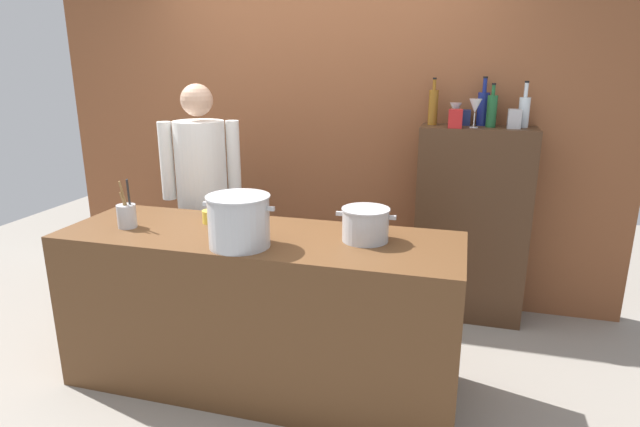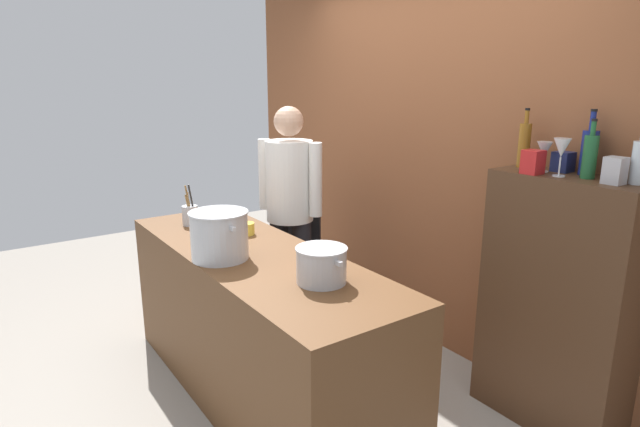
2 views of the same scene
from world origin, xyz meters
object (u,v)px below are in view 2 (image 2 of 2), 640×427
at_px(stockpot_large, 219,235).
at_px(spice_tin_silver, 615,171).
at_px(wine_bottle_amber, 524,144).
at_px(wine_glass_short, 544,150).
at_px(wine_bottle_clear, 640,161).
at_px(spice_tin_navy, 563,162).
at_px(stockpot_small, 321,265).
at_px(wine_bottle_cobalt, 589,151).
at_px(chef, 290,203).
at_px(wine_bottle_green, 590,156).
at_px(utensil_crock, 190,215).
at_px(spice_tin_red, 533,162).
at_px(butter_jar, 247,229).
at_px(wine_glass_wide, 562,149).

height_order(stockpot_large, spice_tin_silver, spice_tin_silver).
height_order(wine_bottle_amber, wine_glass_short, wine_bottle_amber).
xyz_separation_m(wine_bottle_clear, spice_tin_silver, (-0.06, -0.08, -0.05)).
bearing_deg(stockpot_large, wine_bottle_amber, 59.95).
bearing_deg(spice_tin_navy, stockpot_small, -110.01).
bearing_deg(wine_bottle_cobalt, stockpot_small, -114.72).
xyz_separation_m(stockpot_large, wine_bottle_cobalt, (1.15, 1.48, 0.47)).
bearing_deg(chef, wine_bottle_green, 171.47).
bearing_deg(stockpot_small, utensil_crock, -174.22).
relative_size(spice_tin_silver, spice_tin_red, 1.03).
bearing_deg(wine_bottle_cobalt, chef, -160.92).
xyz_separation_m(butter_jar, wine_bottle_amber, (1.15, 1.10, 0.56)).
bearing_deg(wine_glass_short, spice_tin_red, -86.31).
xyz_separation_m(butter_jar, spice_tin_navy, (1.36, 1.14, 0.49)).
bearing_deg(stockpot_small, stockpot_large, -156.80).
bearing_deg(wine_bottle_amber, butter_jar, -136.17).
xyz_separation_m(wine_glass_short, spice_tin_red, (0.01, -0.10, -0.05)).
height_order(utensil_crock, spice_tin_navy, spice_tin_navy).
bearing_deg(wine_glass_wide, stockpot_large, -129.76).
bearing_deg(wine_bottle_amber, wine_bottle_cobalt, 8.59).
distance_m(stockpot_small, spice_tin_red, 1.19).
bearing_deg(wine_bottle_clear, chef, -164.27).
xyz_separation_m(wine_bottle_cobalt, wine_bottle_clear, (0.26, -0.04, -0.01)).
bearing_deg(wine_bottle_cobalt, stockpot_large, -128.01).
xyz_separation_m(butter_jar, wine_bottle_green, (1.53, 1.06, 0.55)).
distance_m(chef, wine_bottle_clear, 2.21).
height_order(utensil_crock, butter_jar, utensil_crock).
xyz_separation_m(wine_bottle_green, spice_tin_red, (-0.23, -0.11, -0.05)).
height_order(utensil_crock, wine_bottle_green, wine_bottle_green).
bearing_deg(wine_bottle_green, stockpot_small, -118.53).
xyz_separation_m(chef, utensil_crock, (-0.08, -0.73, 0.01)).
xyz_separation_m(wine_glass_wide, spice_tin_silver, (0.25, 0.03, -0.07)).
xyz_separation_m(wine_bottle_cobalt, spice_tin_navy, (-0.12, -0.01, -0.07)).
xyz_separation_m(butter_jar, wine_glass_wide, (1.42, 1.00, 0.58)).
xyz_separation_m(chef, wine_glass_short, (1.63, 0.53, 0.52)).
bearing_deg(chef, spice_tin_red, 170.04).
height_order(chef, stockpot_large, chef).
distance_m(utensil_crock, wine_bottle_cobalt, 2.38).
bearing_deg(stockpot_large, wine_glass_short, 54.72).
relative_size(wine_bottle_cobalt, wine_glass_wide, 1.73).
height_order(wine_bottle_clear, wine_glass_wide, wine_bottle_clear).
relative_size(wine_bottle_cobalt, spice_tin_red, 2.68).
relative_size(stockpot_small, wine_bottle_green, 1.10).
bearing_deg(spice_tin_navy, wine_bottle_clear, -5.02).
xyz_separation_m(stockpot_small, wine_bottle_amber, (0.23, 1.17, 0.51)).
bearing_deg(wine_bottle_amber, spice_tin_silver, -8.36).
bearing_deg(spice_tin_silver, spice_tin_navy, 159.85).
bearing_deg(butter_jar, utensil_crock, -153.48).
distance_m(stockpot_small, spice_tin_silver, 1.41).
height_order(chef, wine_bottle_cobalt, wine_bottle_cobalt).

